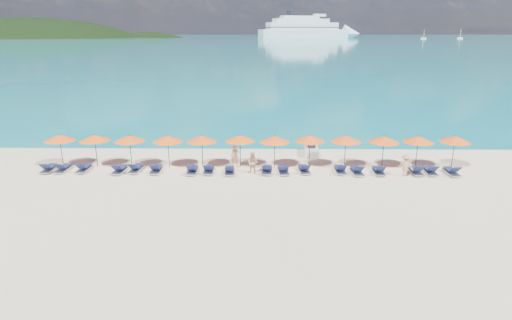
{
  "coord_description": "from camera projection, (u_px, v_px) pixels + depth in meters",
  "views": [
    {
      "loc": [
        0.37,
        -22.68,
        8.98
      ],
      "look_at": [
        0.0,
        3.0,
        1.2
      ],
      "focal_mm": 30.0,
      "sensor_mm": 36.0,
      "label": 1
    }
  ],
  "objects": [
    {
      "name": "lounger_7",
      "position": [
        209.0,
        169.0,
        28.12
      ],
      "size": [
        0.67,
        1.72,
        0.66
      ],
      "rotation": [
        0.0,
        0.0,
        0.03
      ],
      "color": "silver",
      "rests_on": "ground"
    },
    {
      "name": "sailboat_far",
      "position": [
        460.0,
        38.0,
        499.86
      ],
      "size": [
        6.2,
        2.07,
        11.37
      ],
      "color": "white",
      "rests_on": "ground"
    },
    {
      "name": "jetski",
      "position": [
        311.0,
        149.0,
        32.37
      ],
      "size": [
        1.2,
        2.79,
        0.97
      ],
      "rotation": [
        0.0,
        0.0,
        -0.07
      ],
      "color": "silver",
      "rests_on": "ground"
    },
    {
      "name": "umbrella_8",
      "position": [
        346.0,
        139.0,
        28.73
      ],
      "size": [
        2.1,
        2.1,
        2.28
      ],
      "color": "black",
      "rests_on": "ground"
    },
    {
      "name": "umbrella_9",
      "position": [
        384.0,
        139.0,
        28.57
      ],
      "size": [
        2.1,
        2.1,
        2.28
      ],
      "color": "black",
      "rests_on": "ground"
    },
    {
      "name": "umbrella_10",
      "position": [
        418.0,
        139.0,
        28.61
      ],
      "size": [
        2.1,
        2.1,
        2.28
      ],
      "color": "black",
      "rests_on": "ground"
    },
    {
      "name": "lounger_0",
      "position": [
        49.0,
        168.0,
        28.39
      ],
      "size": [
        0.72,
        1.73,
        0.66
      ],
      "rotation": [
        0.0,
        0.0,
        0.06
      ],
      "color": "silver",
      "rests_on": "ground"
    },
    {
      "name": "beachgoer_c",
      "position": [
        405.0,
        166.0,
        27.29
      ],
      "size": [
        1.04,
        0.87,
        1.46
      ],
      "primitive_type": "imported",
      "rotation": [
        0.0,
        0.0,
        2.59
      ],
      "color": "tan",
      "rests_on": "ground"
    },
    {
      "name": "umbrella_7",
      "position": [
        310.0,
        138.0,
        28.83
      ],
      "size": [
        2.1,
        2.1,
        2.28
      ],
      "color": "black",
      "rests_on": "ground"
    },
    {
      "name": "lounger_1",
      "position": [
        63.0,
        168.0,
        28.4
      ],
      "size": [
        0.65,
        1.71,
        0.66
      ],
      "rotation": [
        0.0,
        0.0,
        -0.02
      ],
      "color": "silver",
      "rests_on": "ground"
    },
    {
      "name": "umbrella_0",
      "position": [
        60.0,
        138.0,
        28.99
      ],
      "size": [
        2.1,
        2.1,
        2.28
      ],
      "color": "black",
      "rests_on": "ground"
    },
    {
      "name": "sea",
      "position": [
        262.0,
        37.0,
        655.87
      ],
      "size": [
        1600.0,
        1300.0,
        0.01
      ],
      "primitive_type": "cube",
      "color": "#1FA9B2",
      "rests_on": "ground"
    },
    {
      "name": "lounger_2",
      "position": [
        84.0,
        168.0,
        28.43
      ],
      "size": [
        0.63,
        1.7,
        0.66
      ],
      "rotation": [
        0.0,
        0.0,
        0.01
      ],
      "color": "silver",
      "rests_on": "ground"
    },
    {
      "name": "umbrella_11",
      "position": [
        455.0,
        139.0,
        28.61
      ],
      "size": [
        2.1,
        2.1,
        2.28
      ],
      "color": "black",
      "rests_on": "ground"
    },
    {
      "name": "umbrella_5",
      "position": [
        240.0,
        138.0,
        28.87
      ],
      "size": [
        2.1,
        2.1,
        2.28
      ],
      "color": "black",
      "rests_on": "ground"
    },
    {
      "name": "beachgoer_b",
      "position": [
        253.0,
        163.0,
        27.82
      ],
      "size": [
        0.81,
        0.66,
        1.45
      ],
      "primitive_type": "imported",
      "rotation": [
        0.0,
        0.0,
        -0.43
      ],
      "color": "tan",
      "rests_on": "ground"
    },
    {
      "name": "headland_main",
      "position": [
        32.0,
        68.0,
        556.16
      ],
      "size": [
        374.0,
        242.0,
        126.5
      ],
      "color": "black",
      "rests_on": "ground"
    },
    {
      "name": "sailboat_near",
      "position": [
        423.0,
        38.0,
        490.44
      ],
      "size": [
        5.89,
        1.96,
        10.8
      ],
      "color": "white",
      "rests_on": "ground"
    },
    {
      "name": "umbrella_1",
      "position": [
        95.0,
        138.0,
        28.95
      ],
      "size": [
        2.1,
        2.1,
        2.28
      ],
      "color": "black",
      "rests_on": "ground"
    },
    {
      "name": "umbrella_6",
      "position": [
        275.0,
        139.0,
        28.62
      ],
      "size": [
        2.1,
        2.1,
        2.28
      ],
      "color": "black",
      "rests_on": "ground"
    },
    {
      "name": "lounger_6",
      "position": [
        192.0,
        170.0,
        28.06
      ],
      "size": [
        0.64,
        1.71,
        0.66
      ],
      "rotation": [
        0.0,
        0.0,
        0.01
      ],
      "color": "silver",
      "rests_on": "ground"
    },
    {
      "name": "lounger_10",
      "position": [
        283.0,
        170.0,
        28.03
      ],
      "size": [
        0.74,
        1.74,
        0.66
      ],
      "rotation": [
        0.0,
        0.0,
        0.07
      ],
      "color": "silver",
      "rests_on": "ground"
    },
    {
      "name": "lounger_8",
      "position": [
        230.0,
        170.0,
        27.93
      ],
      "size": [
        0.76,
        1.75,
        0.66
      ],
      "rotation": [
        0.0,
        0.0,
        0.09
      ],
      "color": "silver",
      "rests_on": "ground"
    },
    {
      "name": "cruise_ship",
      "position": [
        313.0,
        30.0,
        539.01
      ],
      "size": [
        136.96,
        65.0,
        38.22
      ],
      "rotation": [
        0.0,
        0.0,
        0.33
      ],
      "color": "white",
      "rests_on": "ground"
    },
    {
      "name": "lounger_14",
      "position": [
        379.0,
        170.0,
        27.9
      ],
      "size": [
        0.68,
        1.72,
        0.66
      ],
      "rotation": [
        0.0,
        0.0,
        -0.03
      ],
      "color": "silver",
      "rests_on": "ground"
    },
    {
      "name": "lounger_4",
      "position": [
        136.0,
        168.0,
        28.37
      ],
      "size": [
        0.72,
        1.73,
        0.66
      ],
      "rotation": [
        0.0,
        0.0,
        -0.06
      ],
      "color": "silver",
      "rests_on": "ground"
    },
    {
      "name": "lounger_15",
      "position": [
        416.0,
        170.0,
        27.91
      ],
      "size": [
        0.65,
        1.71,
        0.66
      ],
      "rotation": [
        0.0,
        0.0,
        -0.01
      ],
      "color": "silver",
      "rests_on": "ground"
    },
    {
      "name": "lounger_16",
      "position": [
        430.0,
        170.0,
        27.91
      ],
      "size": [
        0.67,
        1.72,
        0.66
      ],
      "rotation": [
        0.0,
        0.0,
        -0.03
      ],
      "color": "silver",
      "rests_on": "ground"
    },
    {
      "name": "umbrella_2",
      "position": [
        130.0,
        138.0,
        28.81
      ],
      "size": [
        2.1,
        2.1,
        2.28
      ],
      "color": "black",
      "rests_on": "ground"
    },
    {
      "name": "headland_small",
      "position": [
        150.0,
        65.0,
        572.38
      ],
      "size": [
        162.0,
        126.0,
        85.5
      ],
      "color": "black",
      "rests_on": "ground"
    },
    {
      "name": "lounger_5",
      "position": [
        156.0,
        169.0,
        28.22
      ],
      "size": [
        0.68,
        1.72,
        0.66
      ],
      "rotation": [
        0.0,
        0.0,
        0.04
      ],
      "color": "silver",
      "rests_on": "ground"
    },
    {
      "name": "umbrella_4",
      "position": [
        202.0,
        139.0,
        28.75
      ],
      "size": [
        2.1,
        2.1,
        2.28
      ],
      "color": "black",
      "rests_on": "ground"
    },
    {
      "name": "lounger_11",
      "position": [
        304.0,
        169.0,
        28.2
      ],
      "size": [
        0.77,
        1.75,
        0.66
      ],
      "rotation": [
        0.0,
        0.0,
        0.09
      ],
      "color": "silver",
      "rests_on": "ground"
    },
    {
      "name": "lounger_12",
      "position": [
        340.0,
        169.0,
        28.14
      ],
      "size": [
        0.63,
        1.7,
        0.66
      ],
      "rotation": [
        0.0,
        0.0,
        0.0
      ],
      "color": "silver",
      "rests_on": "ground"
    },
    {
      "name": "lounger_3",
      "position": [
        120.0,
        169.0,
        28.15
      ],
      "size": [
        0.74,
        1.74,
        0.66
      ],
      "rotation": [
        0.0,
        0.0,
        -0.07
      ],
      "color": "silver",
      "rests_on": "ground"
    },
    {
      "name": "umbrella_3",
      "position": [
        168.0,
        139.0,
        28.71
      ],
      "size": [
        2.1,
        2.1,
        2.28
      ],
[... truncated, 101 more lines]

